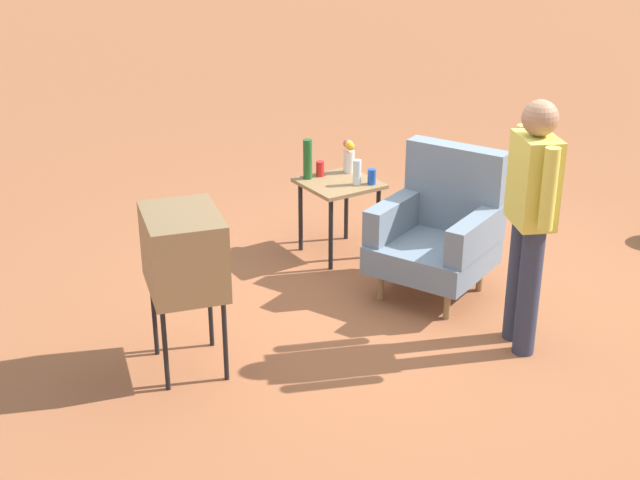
{
  "coord_description": "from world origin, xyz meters",
  "views": [
    {
      "loc": [
        4.45,
        -3.61,
        2.88
      ],
      "look_at": [
        0.01,
        -0.78,
        0.65
      ],
      "focal_mm": 49.07,
      "sensor_mm": 36.0,
      "label": 1
    }
  ],
  "objects_px": {
    "tv_on_stand": "(184,253)",
    "soda_can_blue": "(372,177)",
    "side_table": "(339,192)",
    "armchair": "(440,228)",
    "flower_vase": "(349,155)",
    "bottle_wine_green": "(308,159)",
    "soda_can_red": "(320,169)",
    "person_standing": "(531,211)",
    "bottle_short_clear": "(357,172)"
  },
  "relations": [
    {
      "from": "side_table",
      "to": "soda_can_red",
      "type": "xyz_separation_m",
      "value": [
        -0.2,
        -0.05,
        0.15
      ]
    },
    {
      "from": "tv_on_stand",
      "to": "bottle_short_clear",
      "type": "xyz_separation_m",
      "value": [
        -0.84,
        1.84,
        -0.07
      ]
    },
    {
      "from": "bottle_short_clear",
      "to": "flower_vase",
      "type": "bearing_deg",
      "value": 157.58
    },
    {
      "from": "side_table",
      "to": "flower_vase",
      "type": "relative_size",
      "value": 2.33
    },
    {
      "from": "side_table",
      "to": "person_standing",
      "type": "distance_m",
      "value": 1.92
    },
    {
      "from": "armchair",
      "to": "tv_on_stand",
      "type": "distance_m",
      "value": 2.02
    },
    {
      "from": "soda_can_red",
      "to": "flower_vase",
      "type": "bearing_deg",
      "value": 80.04
    },
    {
      "from": "soda_can_blue",
      "to": "bottle_short_clear",
      "type": "distance_m",
      "value": 0.12
    },
    {
      "from": "bottle_short_clear",
      "to": "bottle_wine_green",
      "type": "bearing_deg",
      "value": -143.56
    },
    {
      "from": "person_standing",
      "to": "bottle_short_clear",
      "type": "relative_size",
      "value": 8.2
    },
    {
      "from": "side_table",
      "to": "bottle_short_clear",
      "type": "relative_size",
      "value": 3.08
    },
    {
      "from": "armchair",
      "to": "bottle_short_clear",
      "type": "distance_m",
      "value": 0.86
    },
    {
      "from": "flower_vase",
      "to": "tv_on_stand",
      "type": "bearing_deg",
      "value": -60.12
    },
    {
      "from": "person_standing",
      "to": "bottle_wine_green",
      "type": "height_order",
      "value": "person_standing"
    },
    {
      "from": "side_table",
      "to": "soda_can_red",
      "type": "height_order",
      "value": "soda_can_red"
    },
    {
      "from": "side_table",
      "to": "tv_on_stand",
      "type": "relative_size",
      "value": 0.6
    },
    {
      "from": "soda_can_red",
      "to": "flower_vase",
      "type": "xyz_separation_m",
      "value": [
        0.04,
        0.25,
        0.09
      ]
    },
    {
      "from": "bottle_short_clear",
      "to": "flower_vase",
      "type": "xyz_separation_m",
      "value": [
        -0.29,
        0.12,
        0.05
      ]
    },
    {
      "from": "side_table",
      "to": "soda_can_red",
      "type": "bearing_deg",
      "value": -164.79
    },
    {
      "from": "person_standing",
      "to": "bottle_wine_green",
      "type": "relative_size",
      "value": 5.12
    },
    {
      "from": "soda_can_blue",
      "to": "side_table",
      "type": "bearing_deg",
      "value": -135.8
    },
    {
      "from": "tv_on_stand",
      "to": "soda_can_red",
      "type": "distance_m",
      "value": 2.07
    },
    {
      "from": "side_table",
      "to": "bottle_wine_green",
      "type": "relative_size",
      "value": 1.93
    },
    {
      "from": "person_standing",
      "to": "bottle_short_clear",
      "type": "distance_m",
      "value": 1.76
    },
    {
      "from": "flower_vase",
      "to": "bottle_wine_green",
      "type": "bearing_deg",
      "value": -97.41
    },
    {
      "from": "tv_on_stand",
      "to": "soda_can_blue",
      "type": "height_order",
      "value": "tv_on_stand"
    },
    {
      "from": "bottle_wine_green",
      "to": "soda_can_red",
      "type": "xyz_separation_m",
      "value": [
        0.0,
        0.11,
        -0.1
      ]
    },
    {
      "from": "flower_vase",
      "to": "soda_can_blue",
      "type": "bearing_deg",
      "value": -2.48
    },
    {
      "from": "flower_vase",
      "to": "soda_can_red",
      "type": "bearing_deg",
      "value": -99.96
    },
    {
      "from": "soda_can_blue",
      "to": "soda_can_red",
      "type": "relative_size",
      "value": 1.0
    },
    {
      "from": "bottle_wine_green",
      "to": "flower_vase",
      "type": "bearing_deg",
      "value": 82.59
    },
    {
      "from": "side_table",
      "to": "bottle_short_clear",
      "type": "distance_m",
      "value": 0.24
    },
    {
      "from": "soda_can_red",
      "to": "armchair",
      "type": "bearing_deg",
      "value": 14.45
    },
    {
      "from": "person_standing",
      "to": "side_table",
      "type": "bearing_deg",
      "value": -174.8
    },
    {
      "from": "tv_on_stand",
      "to": "soda_can_blue",
      "type": "bearing_deg",
      "value": 112.01
    },
    {
      "from": "tv_on_stand",
      "to": "bottle_short_clear",
      "type": "relative_size",
      "value": 5.15
    },
    {
      "from": "armchair",
      "to": "tv_on_stand",
      "type": "bearing_deg",
      "value": -89.53
    },
    {
      "from": "person_standing",
      "to": "soda_can_red",
      "type": "xyz_separation_m",
      "value": [
        -2.07,
        -0.22,
        -0.26
      ]
    },
    {
      "from": "side_table",
      "to": "soda_can_blue",
      "type": "height_order",
      "value": "soda_can_blue"
    },
    {
      "from": "side_table",
      "to": "bottle_wine_green",
      "type": "height_order",
      "value": "bottle_wine_green"
    },
    {
      "from": "soda_can_blue",
      "to": "flower_vase",
      "type": "distance_m",
      "value": 0.35
    },
    {
      "from": "bottle_short_clear",
      "to": "soda_can_red",
      "type": "bearing_deg",
      "value": -158.32
    },
    {
      "from": "side_table",
      "to": "tv_on_stand",
      "type": "xyz_separation_m",
      "value": [
        0.97,
        -1.76,
        0.26
      ]
    },
    {
      "from": "bottle_wine_green",
      "to": "flower_vase",
      "type": "xyz_separation_m",
      "value": [
        0.05,
        0.36,
        -0.01
      ]
    },
    {
      "from": "armchair",
      "to": "flower_vase",
      "type": "xyz_separation_m",
      "value": [
        -1.11,
        -0.05,
        0.27
      ]
    },
    {
      "from": "bottle_wine_green",
      "to": "flower_vase",
      "type": "relative_size",
      "value": 1.21
    },
    {
      "from": "armchair",
      "to": "tv_on_stand",
      "type": "relative_size",
      "value": 1.03
    },
    {
      "from": "person_standing",
      "to": "soda_can_red",
      "type": "height_order",
      "value": "person_standing"
    },
    {
      "from": "tv_on_stand",
      "to": "flower_vase",
      "type": "bearing_deg",
      "value": 119.88
    },
    {
      "from": "soda_can_blue",
      "to": "soda_can_red",
      "type": "xyz_separation_m",
      "value": [
        -0.38,
        -0.23,
        0.0
      ]
    }
  ]
}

